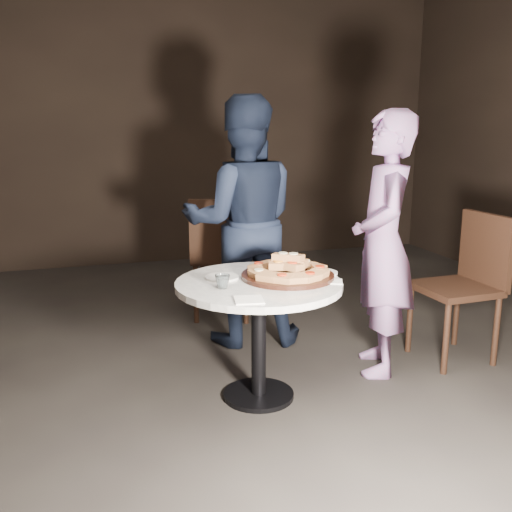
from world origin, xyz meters
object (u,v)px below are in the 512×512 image
(serving_board, at_px, (288,276))
(chair_right, at_px, (468,276))
(water_glass, at_px, (223,282))
(diner_navy, at_px, (242,223))
(focaccia_pile, at_px, (288,268))
(chair_far, at_px, (222,250))
(table, at_px, (259,304))
(diner_teal, at_px, (383,245))

(serving_board, height_order, chair_right, chair_right)
(chair_right, bearing_deg, water_glass, -84.67)
(water_glass, distance_m, diner_navy, 1.04)
(focaccia_pile, relative_size, chair_far, 0.48)
(serving_board, distance_m, water_glass, 0.41)
(chair_far, bearing_deg, focaccia_pile, 111.95)
(diner_navy, bearing_deg, focaccia_pile, 101.91)
(chair_far, bearing_deg, water_glass, 96.14)
(water_glass, bearing_deg, serving_board, 13.73)
(serving_board, height_order, focaccia_pile, focaccia_pile)
(chair_right, distance_m, diner_navy, 1.53)
(table, height_order, chair_right, chair_right)
(focaccia_pile, relative_size, chair_right, 0.48)
(diner_navy, bearing_deg, chair_right, 161.77)
(diner_teal, bearing_deg, chair_far, -129.03)
(serving_board, height_order, chair_far, chair_far)
(serving_board, relative_size, focaccia_pile, 1.12)
(focaccia_pile, bearing_deg, diner_navy, 91.27)
(serving_board, bearing_deg, focaccia_pile, 19.04)
(chair_far, relative_size, diner_teal, 0.61)
(table, relative_size, diner_teal, 0.59)
(water_glass, relative_size, chair_right, 0.08)
(chair_far, bearing_deg, diner_navy, 113.78)
(chair_far, bearing_deg, chair_right, 158.04)
(diner_navy, bearing_deg, serving_board, 101.70)
(serving_board, relative_size, chair_far, 0.53)
(water_glass, bearing_deg, chair_far, 76.47)
(diner_navy, height_order, diner_teal, diner_navy)
(table, relative_size, chair_far, 0.98)
(table, distance_m, diner_teal, 0.89)
(table, height_order, diner_teal, diner_teal)
(water_glass, distance_m, chair_far, 1.48)
(chair_right, bearing_deg, focaccia_pile, -86.51)
(chair_right, height_order, diner_navy, diner_navy)
(serving_board, distance_m, chair_far, 1.34)
(chair_right, bearing_deg, diner_navy, -121.45)
(chair_far, relative_size, diner_navy, 0.57)
(chair_right, relative_size, diner_navy, 0.56)
(chair_far, height_order, diner_teal, diner_teal)
(serving_board, relative_size, chair_right, 0.54)
(focaccia_pile, bearing_deg, chair_far, 92.28)
(chair_far, distance_m, chair_right, 1.80)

